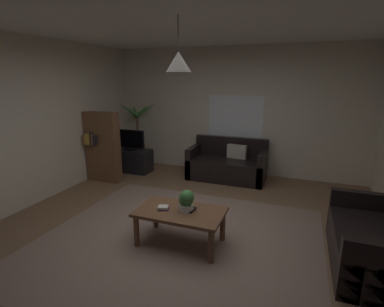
{
  "coord_description": "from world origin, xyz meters",
  "views": [
    {
      "loc": [
        1.35,
        -3.28,
        2.04
      ],
      "look_at": [
        0.0,
        0.3,
        1.05
      ],
      "focal_mm": 27.31,
      "sensor_mm": 36.0,
      "label": 1
    }
  ],
  "objects_px": {
    "book_on_table_1": "(163,207)",
    "tv": "(130,140)",
    "coffee_table": "(180,216)",
    "couch_under_window": "(227,165)",
    "book_on_table_0": "(164,209)",
    "bookshelf_corner": "(102,147)",
    "potted_plant_on_table": "(186,200)",
    "remote_on_table_0": "(192,210)",
    "tv_stand": "(131,160)",
    "couch_right_side": "(377,245)",
    "potted_palm_corner": "(138,139)",
    "pendant_lamp": "(179,62)"
  },
  "relations": [
    {
      "from": "book_on_table_1",
      "to": "bookshelf_corner",
      "type": "distance_m",
      "value": 2.76
    },
    {
      "from": "bookshelf_corner",
      "to": "pendant_lamp",
      "type": "relative_size",
      "value": 2.39
    },
    {
      "from": "book_on_table_1",
      "to": "bookshelf_corner",
      "type": "height_order",
      "value": "bookshelf_corner"
    },
    {
      "from": "remote_on_table_0",
      "to": "pendant_lamp",
      "type": "distance_m",
      "value": 1.75
    },
    {
      "from": "couch_right_side",
      "to": "bookshelf_corner",
      "type": "relative_size",
      "value": 1.01
    },
    {
      "from": "couch_under_window",
      "to": "potted_plant_on_table",
      "type": "relative_size",
      "value": 5.65
    },
    {
      "from": "remote_on_table_0",
      "to": "tv_stand",
      "type": "xyz_separation_m",
      "value": [
        -2.33,
        2.32,
        -0.21
      ]
    },
    {
      "from": "coffee_table",
      "to": "remote_on_table_0",
      "type": "bearing_deg",
      "value": 16.27
    },
    {
      "from": "couch_right_side",
      "to": "book_on_table_0",
      "type": "distance_m",
      "value": 2.43
    },
    {
      "from": "couch_right_side",
      "to": "book_on_table_0",
      "type": "relative_size",
      "value": 12.12
    },
    {
      "from": "book_on_table_0",
      "to": "remote_on_table_0",
      "type": "relative_size",
      "value": 0.73
    },
    {
      "from": "book_on_table_0",
      "to": "book_on_table_1",
      "type": "xyz_separation_m",
      "value": [
        -0.01,
        -0.01,
        0.02
      ]
    },
    {
      "from": "remote_on_table_0",
      "to": "tv_stand",
      "type": "bearing_deg",
      "value": 143.69
    },
    {
      "from": "tv_stand",
      "to": "bookshelf_corner",
      "type": "distance_m",
      "value": 0.88
    },
    {
      "from": "potted_palm_corner",
      "to": "bookshelf_corner",
      "type": "bearing_deg",
      "value": -94.67
    },
    {
      "from": "book_on_table_1",
      "to": "tv",
      "type": "xyz_separation_m",
      "value": [
        -1.98,
        2.39,
        0.24
      ]
    },
    {
      "from": "bookshelf_corner",
      "to": "book_on_table_1",
      "type": "bearing_deg",
      "value": -37.85
    },
    {
      "from": "bookshelf_corner",
      "to": "tv",
      "type": "bearing_deg",
      "value": 75.24
    },
    {
      "from": "couch_right_side",
      "to": "remote_on_table_0",
      "type": "bearing_deg",
      "value": -82.78
    },
    {
      "from": "tv",
      "to": "potted_palm_corner",
      "type": "bearing_deg",
      "value": 99.63
    },
    {
      "from": "coffee_table",
      "to": "remote_on_table_0",
      "type": "xyz_separation_m",
      "value": [
        0.14,
        0.04,
        0.08
      ]
    },
    {
      "from": "book_on_table_0",
      "to": "bookshelf_corner",
      "type": "distance_m",
      "value": 2.76
    },
    {
      "from": "book_on_table_1",
      "to": "tv_stand",
      "type": "xyz_separation_m",
      "value": [
        -1.98,
        2.41,
        -0.24
      ]
    },
    {
      "from": "book_on_table_0",
      "to": "potted_plant_on_table",
      "type": "height_order",
      "value": "potted_plant_on_table"
    },
    {
      "from": "book_on_table_0",
      "to": "tv",
      "type": "xyz_separation_m",
      "value": [
        -1.99,
        2.38,
        0.26
      ]
    },
    {
      "from": "potted_plant_on_table",
      "to": "tv",
      "type": "bearing_deg",
      "value": 134.34
    },
    {
      "from": "tv_stand",
      "to": "pendant_lamp",
      "type": "bearing_deg",
      "value": -47.17
    },
    {
      "from": "coffee_table",
      "to": "pendant_lamp",
      "type": "xyz_separation_m",
      "value": [
        0.0,
        0.0,
        1.83
      ]
    },
    {
      "from": "book_on_table_1",
      "to": "remote_on_table_0",
      "type": "bearing_deg",
      "value": 14.5
    },
    {
      "from": "couch_under_window",
      "to": "book_on_table_0",
      "type": "xyz_separation_m",
      "value": [
        -0.15,
        -2.69,
        0.19
      ]
    },
    {
      "from": "tv",
      "to": "potted_palm_corner",
      "type": "distance_m",
      "value": 0.52
    },
    {
      "from": "book_on_table_0",
      "to": "remote_on_table_0",
      "type": "bearing_deg",
      "value": 13.67
    },
    {
      "from": "remote_on_table_0",
      "to": "couch_under_window",
      "type": "bearing_deg",
      "value": 102.8
    },
    {
      "from": "couch_under_window",
      "to": "tv_stand",
      "type": "height_order",
      "value": "couch_under_window"
    },
    {
      "from": "tv_stand",
      "to": "bookshelf_corner",
      "type": "height_order",
      "value": "bookshelf_corner"
    },
    {
      "from": "couch_under_window",
      "to": "book_on_table_1",
      "type": "relative_size",
      "value": 12.56
    },
    {
      "from": "tv",
      "to": "bookshelf_corner",
      "type": "height_order",
      "value": "bookshelf_corner"
    },
    {
      "from": "potted_plant_on_table",
      "to": "tv_stand",
      "type": "xyz_separation_m",
      "value": [
        -2.26,
        2.34,
        -0.34
      ]
    },
    {
      "from": "book_on_table_0",
      "to": "potted_plant_on_table",
      "type": "bearing_deg",
      "value": 13.88
    },
    {
      "from": "couch_under_window",
      "to": "book_on_table_0",
      "type": "distance_m",
      "value": 2.7
    },
    {
      "from": "coffee_table",
      "to": "book_on_table_1",
      "type": "bearing_deg",
      "value": -166.73
    },
    {
      "from": "coffee_table",
      "to": "potted_palm_corner",
      "type": "bearing_deg",
      "value": 128.61
    },
    {
      "from": "potted_plant_on_table",
      "to": "tv_stand",
      "type": "distance_m",
      "value": 3.27
    },
    {
      "from": "coffee_table",
      "to": "pendant_lamp",
      "type": "distance_m",
      "value": 1.83
    },
    {
      "from": "book_on_table_1",
      "to": "potted_palm_corner",
      "type": "distance_m",
      "value": 3.57
    },
    {
      "from": "couch_under_window",
      "to": "book_on_table_1",
      "type": "bearing_deg",
      "value": -93.32
    },
    {
      "from": "potted_plant_on_table",
      "to": "pendant_lamp",
      "type": "height_order",
      "value": "pendant_lamp"
    },
    {
      "from": "potted_palm_corner",
      "to": "bookshelf_corner",
      "type": "distance_m",
      "value": 1.22
    },
    {
      "from": "bookshelf_corner",
      "to": "book_on_table_0",
      "type": "bearing_deg",
      "value": -37.65
    },
    {
      "from": "potted_palm_corner",
      "to": "book_on_table_1",
      "type": "bearing_deg",
      "value": -54.51
    }
  ]
}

